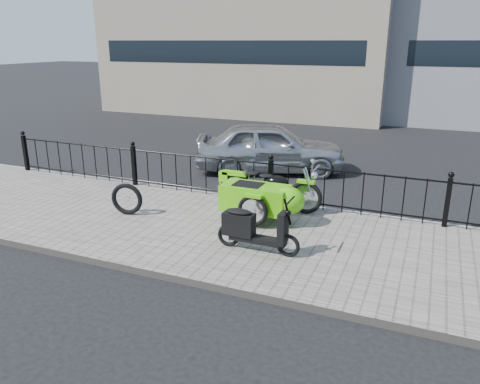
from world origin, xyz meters
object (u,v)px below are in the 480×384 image
at_px(spare_tire, 127,199).
at_px(scooter, 252,229).
at_px(motorcycle_sidecar, 266,196).
at_px(sedan_car, 270,147).

bearing_deg(spare_tire, scooter, -11.72).
xyz_separation_m(motorcycle_sidecar, scooter, (0.26, -1.45, -0.09)).
bearing_deg(motorcycle_sidecar, scooter, -79.65).
distance_m(motorcycle_sidecar, spare_tire, 2.81).
bearing_deg(scooter, sedan_car, 106.12).
bearing_deg(spare_tire, sedan_car, 72.83).
distance_m(scooter, sedan_car, 5.45).
bearing_deg(sedan_car, scooter, 175.04).
height_order(scooter, spare_tire, scooter).
bearing_deg(sedan_car, spare_tire, 141.75).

